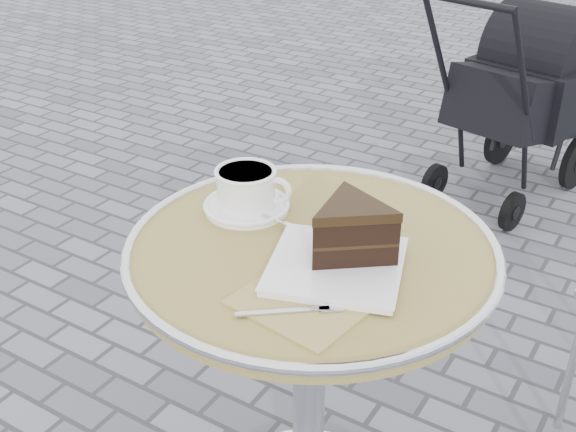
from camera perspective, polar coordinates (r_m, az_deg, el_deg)
The scene contains 4 objects.
cafe_table at distance 1.47m, azimuth 1.79°, elevation -7.87°, with size 0.72×0.72×0.74m.
cappuccino_set at distance 1.48m, azimuth -3.25°, elevation 1.88°, with size 0.20×0.17×0.09m.
cake_plate_set at distance 1.29m, azimuth 4.72°, elevation -1.80°, with size 0.29×0.37×0.13m.
baby_stroller at distance 3.20m, azimuth 18.15°, elevation 8.65°, with size 0.58×0.94×0.91m.
Camera 1 is at (0.58, -1.02, 1.45)m, focal length 45.00 mm.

